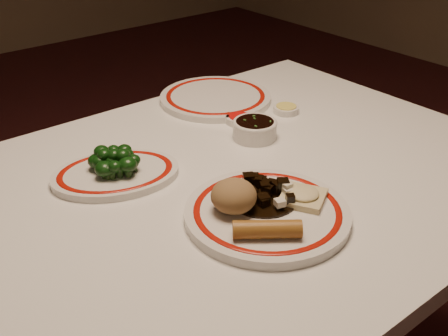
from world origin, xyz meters
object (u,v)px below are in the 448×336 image
Objects in this scene: dining_table at (234,214)px; fried_wonton at (303,196)px; rice_mound at (234,196)px; stirfry_heap at (265,192)px; main_plate at (267,213)px; broccoli_plate at (116,174)px; broccoli_pile at (116,162)px; spring_roll at (267,229)px; soy_bowl at (255,130)px.

fried_wonton is (0.02, -0.17, 0.12)m from dining_table.
stirfry_heap is at bearing -2.48° from rice_mound.
broccoli_plate is at bearing 114.63° from main_plate.
broccoli_pile reaches higher than main_plate.
broccoli_plate is at bearing 106.52° from broccoli_pile.
rice_mound is 0.28m from broccoli_plate.
main_plate is at bearing -6.00° from spring_roll.
broccoli_pile is (-0.16, 0.26, 0.01)m from stirfry_heap.
dining_table is at bearing 49.33° from rice_mound.
soy_bowl is (0.25, 0.31, -0.01)m from spring_roll.
spring_roll is 1.08× the size of fried_wonton.
rice_mound is at bearing -138.52° from soy_bowl.
spring_roll is 0.36m from broccoli_pile.
broccoli_plate is (-0.14, 0.29, -0.00)m from main_plate.
broccoli_pile reaches higher than broccoli_plate.
stirfry_heap reaches higher than fried_wonton.
broccoli_pile reaches higher than soy_bowl.
main_plate is 3.15× the size of spring_roll.
rice_mound is at bearing 141.33° from main_plate.
main_plate is at bearing -108.71° from dining_table.
soy_bowl is (0.13, 0.27, -0.01)m from fried_wonton.
dining_table is 0.26m from spring_roll.
main_plate is at bearing -128.06° from soy_bowl.
dining_table is 10.73× the size of spring_roll.
fried_wonton is at bearing -48.86° from stirfry_heap.
spring_roll is 0.36m from broccoli_plate.
fried_wonton is (0.13, 0.04, -0.01)m from spring_roll.
spring_roll is at bearing -77.27° from broccoli_plate.
spring_roll is 0.12m from stirfry_heap.
stirfry_heap is 0.42× the size of broccoli_plate.
rice_mound is at bearing -130.67° from dining_table.
spring_roll is at bearing -129.20° from soy_bowl.
stirfry_heap reaches higher than broccoli_plate.
broccoli_plate reaches higher than dining_table.
spring_roll is (-0.01, -0.09, -0.01)m from rice_mound.
broccoli_plate is at bearing 109.03° from rice_mound.
rice_mound is at bearing -70.93° from broccoli_pile.
spring_roll is at bearing -117.08° from dining_table.
dining_table is at bearing 77.76° from stirfry_heap.
broccoli_plate is at bearing 121.64° from stirfry_heap.
broccoli_plate is at bearing 172.87° from soy_bowl.
fried_wonton reaches higher than main_plate.
main_plate is 3.58× the size of soy_bowl.
main_plate is 0.32m from broccoli_plate.
fried_wonton is 0.07m from stirfry_heap.
soy_bowl is (0.17, 0.22, -0.01)m from stirfry_heap.
main_plate is (-0.05, -0.15, 0.10)m from dining_table.
dining_table is 10.93× the size of broccoli_pile.
spring_roll is 0.37× the size of broccoli_plate.
dining_table is 14.87× the size of rice_mound.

